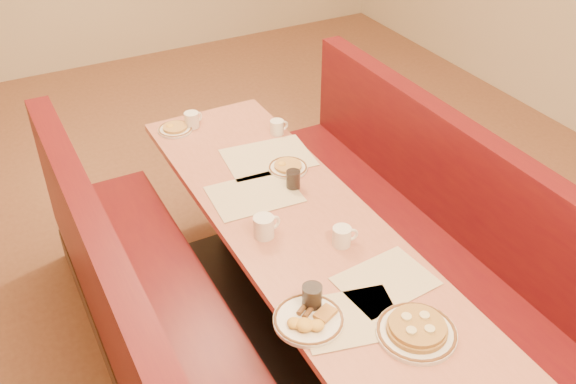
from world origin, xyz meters
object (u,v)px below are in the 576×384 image
coffee_mug_d (192,119)px  soda_tumbler_near (312,297)px  eggs_plate (309,320)px  booth_left (158,341)px  coffee_mug_c (277,127)px  diner_table (301,286)px  coffee_mug_b (265,226)px  booth_right (421,243)px  pancake_plate (417,330)px  soda_tumbler_mid (293,180)px  coffee_mug_a (343,236)px

coffee_mug_d → soda_tumbler_near: 1.58m
eggs_plate → soda_tumbler_near: bearing=52.1°
booth_left → coffee_mug_d: booth_left is taller
coffee_mug_c → diner_table: bearing=-109.7°
coffee_mug_b → eggs_plate: bearing=-104.6°
booth_right → coffee_mug_d: (-0.84, 1.10, 0.43)m
pancake_plate → eggs_plate: 0.40m
booth_left → eggs_plate: booth_left is taller
diner_table → coffee_mug_d: size_ratio=21.60×
diner_table → eggs_plate: eggs_plate is taller
booth_right → soda_tumbler_mid: booth_right is taller
diner_table → pancake_plate: bearing=-85.9°
booth_left → coffee_mug_a: 0.95m
coffee_mug_b → pancake_plate: bearing=-79.1°
booth_right → coffee_mug_c: (-0.45, 0.80, 0.43)m
diner_table → soda_tumbler_near: bearing=-114.9°
coffee_mug_b → soda_tumbler_near: bearing=-100.0°
booth_right → soda_tumbler_near: 1.15m
eggs_plate → soda_tumbler_near: size_ratio=2.48×
booth_right → coffee_mug_a: size_ratio=21.33×
soda_tumbler_mid → booth_left: bearing=-161.1°
diner_table → eggs_plate: bearing=-116.6°
booth_left → soda_tumbler_mid: booth_left is taller
coffee_mug_b → coffee_mug_d: bearing=80.3°
booth_left → coffee_mug_a: bearing=-13.6°
coffee_mug_b → soda_tumbler_near: size_ratio=1.22×
coffee_mug_b → diner_table: bearing=-10.8°
booth_right → coffee_mug_b: 1.02m
booth_right → coffee_mug_c: booth_right is taller
diner_table → booth_left: booth_left is taller
diner_table → pancake_plate: (0.06, -0.78, 0.40)m
diner_table → eggs_plate: 0.72m
diner_table → booth_left: 0.73m
coffee_mug_b → booth_left: bearing=175.8°
eggs_plate → soda_tumbler_mid: 0.91m
pancake_plate → coffee_mug_d: 1.88m
diner_table → coffee_mug_a: size_ratio=21.33×
coffee_mug_d → soda_tumbler_near: soda_tumbler_near is taller
booth_left → soda_tumbler_near: (0.51, -0.47, 0.44)m
coffee_mug_a → coffee_mug_b: size_ratio=0.88×
coffee_mug_d → coffee_mug_c: bearing=-56.0°
coffee_mug_a → soda_tumbler_near: size_ratio=1.07×
booth_right → coffee_mug_d: bearing=127.4°
pancake_plate → coffee_mug_d: (-0.17, 1.88, 0.02)m
soda_tumbler_mid → coffee_mug_c: bearing=71.1°
eggs_plate → coffee_mug_b: (0.09, 0.55, 0.04)m
booth_left → coffee_mug_d: 1.34m
diner_table → coffee_mug_a: coffee_mug_a is taller
booth_left → eggs_plate: bearing=-49.1°
soda_tumbler_near → coffee_mug_c: bearing=68.5°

